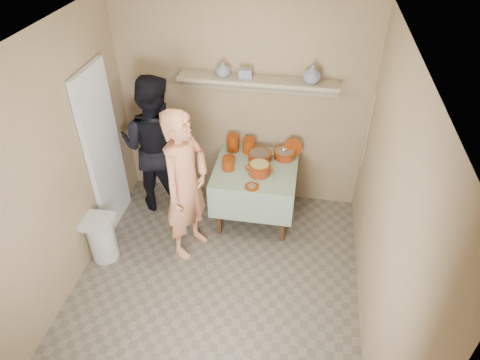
% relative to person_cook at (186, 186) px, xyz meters
% --- Properties ---
extents(ground, '(3.50, 3.50, 0.00)m').
position_rel_person_cook_xyz_m(ground, '(0.41, -0.62, -0.89)').
color(ground, '#6B6254').
rests_on(ground, ground).
extents(tile_panel, '(0.06, 0.70, 2.00)m').
position_rel_person_cook_xyz_m(tile_panel, '(-1.05, 0.33, 0.11)').
color(tile_panel, silver).
rests_on(tile_panel, ground).
extents(plate_stack_a, '(0.16, 0.16, 0.21)m').
position_rel_person_cook_xyz_m(plate_stack_a, '(0.33, 0.97, -0.03)').
color(plate_stack_a, '#732100').
rests_on(plate_stack_a, serving_table).
extents(plate_stack_b, '(0.16, 0.16, 0.19)m').
position_rel_person_cook_xyz_m(plate_stack_b, '(0.53, 0.96, -0.04)').
color(plate_stack_b, '#732100').
rests_on(plate_stack_b, serving_table).
extents(bowl_stack, '(0.14, 0.14, 0.14)m').
position_rel_person_cook_xyz_m(bowl_stack, '(0.35, 0.56, -0.06)').
color(bowl_stack, '#732100').
rests_on(bowl_stack, serving_table).
extents(empty_bowl, '(0.16, 0.16, 0.05)m').
position_rel_person_cook_xyz_m(empty_bowl, '(0.32, 0.73, -0.11)').
color(empty_bowl, '#732100').
rests_on(empty_bowl, serving_table).
extents(propped_lid, '(0.25, 0.15, 0.23)m').
position_rel_person_cook_xyz_m(propped_lid, '(1.07, 0.96, -0.01)').
color(propped_lid, '#732100').
rests_on(propped_lid, serving_table).
extents(vase_right, '(0.26, 0.26, 0.21)m').
position_rel_person_cook_xyz_m(vase_right, '(1.20, 0.99, 0.93)').
color(vase_right, navy).
rests_on(vase_right, wall_shelf).
extents(vase_left, '(0.21, 0.21, 0.17)m').
position_rel_person_cook_xyz_m(vase_left, '(0.22, 1.00, 0.91)').
color(vase_left, navy).
rests_on(vase_left, wall_shelf).
extents(ceramic_box, '(0.15, 0.12, 0.10)m').
position_rel_person_cook_xyz_m(ceramic_box, '(0.47, 1.00, 0.88)').
color(ceramic_box, navy).
rests_on(ceramic_box, wall_shelf).
extents(person_cook, '(0.63, 0.76, 1.79)m').
position_rel_person_cook_xyz_m(person_cook, '(0.00, 0.00, 0.00)').
color(person_cook, '#DD885F').
rests_on(person_cook, ground).
extents(person_helper, '(0.90, 0.72, 1.79)m').
position_rel_person_cook_xyz_m(person_helper, '(-0.59, 0.72, 0.00)').
color(person_helper, black).
rests_on(person_helper, ground).
extents(room_shell, '(3.04, 3.54, 2.62)m').
position_rel_person_cook_xyz_m(room_shell, '(0.41, -0.62, 0.72)').
color(room_shell, tan).
rests_on(room_shell, ground).
extents(serving_table, '(0.97, 0.97, 0.76)m').
position_rel_person_cook_xyz_m(serving_table, '(0.66, 0.66, -0.25)').
color(serving_table, '#4C2D16').
rests_on(serving_table, ground).
extents(cazuela_meat_a, '(0.30, 0.30, 0.10)m').
position_rel_person_cook_xyz_m(cazuela_meat_a, '(0.68, 0.82, -0.07)').
color(cazuela_meat_a, maroon).
rests_on(cazuela_meat_a, serving_table).
extents(cazuela_meat_b, '(0.28, 0.28, 0.10)m').
position_rel_person_cook_xyz_m(cazuela_meat_b, '(0.98, 0.92, -0.07)').
color(cazuela_meat_b, maroon).
rests_on(cazuela_meat_b, serving_table).
extents(ladle, '(0.08, 0.26, 0.19)m').
position_rel_person_cook_xyz_m(ladle, '(0.97, 0.93, -0.02)').
color(ladle, silver).
rests_on(ladle, cazuela_meat_b).
extents(cazuela_rice, '(0.33, 0.25, 0.14)m').
position_rel_person_cook_xyz_m(cazuela_rice, '(0.72, 0.52, -0.05)').
color(cazuela_rice, maroon).
rests_on(cazuela_rice, serving_table).
extents(front_plate, '(0.16, 0.16, 0.03)m').
position_rel_person_cook_xyz_m(front_plate, '(0.67, 0.27, -0.12)').
color(front_plate, '#732100').
rests_on(front_plate, serving_table).
extents(wall_shelf, '(1.80, 0.25, 0.21)m').
position_rel_person_cook_xyz_m(wall_shelf, '(0.61, 1.03, 0.78)').
color(wall_shelf, tan).
rests_on(wall_shelf, room_shell).
extents(trash_bin, '(0.32, 0.32, 0.56)m').
position_rel_person_cook_xyz_m(trash_bin, '(-0.93, -0.32, -0.61)').
color(trash_bin, silver).
rests_on(trash_bin, ground).
extents(electrical_cord, '(0.01, 0.05, 0.90)m').
position_rel_person_cook_xyz_m(electrical_cord, '(1.88, 0.86, 0.36)').
color(electrical_cord, silver).
rests_on(electrical_cord, wall_shelf).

